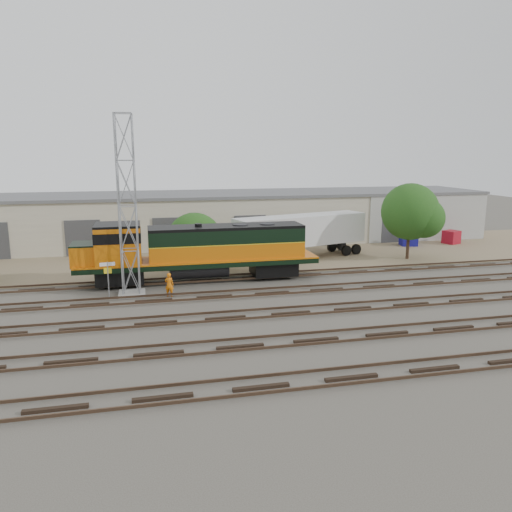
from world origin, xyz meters
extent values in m
plane|color=#47423A|center=(0.00, 0.00, 0.00)|extent=(140.00, 140.00, 0.00)
cube|color=#726047|center=(0.00, 15.00, 0.01)|extent=(80.00, 16.00, 0.02)
cube|color=black|center=(0.00, -12.00, 0.07)|extent=(80.00, 2.40, 0.14)
cube|color=#4C3828|center=(0.00, -12.75, 0.21)|extent=(80.00, 0.08, 0.14)
cube|color=#4C3828|center=(0.00, -11.25, 0.21)|extent=(80.00, 0.08, 0.14)
cube|color=black|center=(0.00, -7.50, 0.07)|extent=(80.00, 2.40, 0.14)
cube|color=#4C3828|center=(0.00, -8.25, 0.21)|extent=(80.00, 0.08, 0.14)
cube|color=#4C3828|center=(0.00, -6.75, 0.21)|extent=(80.00, 0.08, 0.14)
cube|color=black|center=(0.00, -3.00, 0.07)|extent=(80.00, 2.40, 0.14)
cube|color=#4C3828|center=(0.00, -3.75, 0.21)|extent=(80.00, 0.08, 0.14)
cube|color=#4C3828|center=(0.00, -2.25, 0.21)|extent=(80.00, 0.08, 0.14)
cube|color=black|center=(0.00, 1.50, 0.07)|extent=(80.00, 2.40, 0.14)
cube|color=#4C3828|center=(0.00, 0.75, 0.21)|extent=(80.00, 0.08, 0.14)
cube|color=#4C3828|center=(0.00, 2.25, 0.21)|extent=(80.00, 0.08, 0.14)
cube|color=black|center=(0.00, 6.00, 0.07)|extent=(80.00, 2.40, 0.14)
cube|color=#4C3828|center=(0.00, 5.25, 0.21)|extent=(80.00, 0.08, 0.14)
cube|color=#4C3828|center=(0.00, 6.75, 0.21)|extent=(80.00, 0.08, 0.14)
cube|color=beige|center=(0.00, 23.00, 2.50)|extent=(58.00, 10.00, 5.00)
cube|color=#59595B|center=(0.00, 23.00, 5.15)|extent=(58.40, 10.40, 0.30)
cube|color=#999993|center=(22.00, 17.95, 2.50)|extent=(14.00, 0.10, 5.00)
cube|color=#333335|center=(-14.00, 17.94, 1.70)|extent=(3.20, 0.12, 3.40)
cube|color=#333335|center=(-6.00, 17.94, 1.70)|extent=(3.20, 0.12, 3.40)
cube|color=#333335|center=(2.00, 17.94, 1.70)|extent=(3.20, 0.12, 3.40)
cube|color=#333335|center=(10.00, 17.94, 1.70)|extent=(3.20, 0.12, 3.40)
cube|color=#333335|center=(18.00, 17.94, 1.70)|extent=(3.20, 0.12, 3.40)
cube|color=black|center=(-10.26, 6.00, 0.80)|extent=(3.36, 2.52, 1.05)
cube|color=black|center=(1.28, 6.00, 0.80)|extent=(3.36, 2.52, 1.05)
cube|color=black|center=(-4.49, 6.00, 1.51)|extent=(17.83, 3.15, 0.37)
cylinder|color=black|center=(-4.49, 6.00, 0.86)|extent=(4.41, 1.15, 1.15)
cube|color=#BF5D08|center=(-2.39, 6.00, 2.33)|extent=(11.54, 2.73, 1.26)
cube|color=black|center=(-2.39, 6.00, 3.48)|extent=(11.54, 2.73, 1.05)
cube|color=black|center=(-2.39, 6.00, 4.11)|extent=(11.54, 2.73, 0.21)
cube|color=#BF5D08|center=(-10.26, 6.00, 3.06)|extent=(3.15, 3.15, 2.73)
cube|color=black|center=(-10.26, 6.00, 4.51)|extent=(3.15, 3.15, 0.17)
cube|color=#BF5D08|center=(-12.67, 6.00, 2.43)|extent=(1.68, 2.52, 1.47)
cube|color=gray|center=(-9.41, 3.43, 0.10)|extent=(1.77, 1.77, 0.20)
cylinder|color=gray|center=(-9.95, 3.97, 6.11)|extent=(0.09, 0.09, 11.83)
cylinder|color=gray|center=(-8.87, 3.97, 6.11)|extent=(0.09, 0.09, 11.83)
cylinder|color=gray|center=(-9.95, 2.88, 6.11)|extent=(0.09, 0.09, 11.83)
cylinder|color=gray|center=(-8.87, 2.88, 6.11)|extent=(0.09, 0.09, 11.83)
cylinder|color=gray|center=(-10.91, 3.29, 1.22)|extent=(0.08, 0.08, 2.43)
cube|color=white|center=(-10.91, 3.29, 2.27)|extent=(0.99, 0.19, 0.24)
cube|color=yellow|center=(-10.91, 3.29, 1.82)|extent=(0.50, 0.12, 0.39)
imported|color=orange|center=(-6.92, 2.48, 0.82)|extent=(0.70, 0.57, 1.65)
cube|color=silver|center=(5.53, 12.31, 2.64)|extent=(13.13, 6.19, 2.69)
cube|color=black|center=(10.39, 13.76, 0.50)|extent=(3.00, 3.07, 0.99)
cube|color=black|center=(1.05, 9.93, 0.65)|extent=(0.15, 0.15, 1.29)
cube|color=black|center=(0.48, 11.83, 0.65)|extent=(0.15, 0.15, 1.29)
cube|color=navy|center=(18.52, 15.97, 0.75)|extent=(1.88, 1.80, 1.50)
cube|color=maroon|center=(23.57, 15.99, 0.70)|extent=(1.94, 1.89, 1.40)
cylinder|color=#382619|center=(-4.21, 11.66, 0.22)|extent=(0.33, 0.33, 0.44)
sphere|color=#124215|center=(-4.21, 11.66, 2.14)|extent=(4.85, 4.85, 4.85)
sphere|color=#124215|center=(-3.24, 10.93, 1.65)|extent=(3.39, 3.39, 3.39)
cylinder|color=#382619|center=(15.01, 9.96, 1.28)|extent=(0.29, 0.29, 2.55)
sphere|color=#124215|center=(15.01, 9.96, 4.34)|extent=(5.11, 5.11, 5.11)
sphere|color=#124215|center=(16.03, 9.19, 3.83)|extent=(3.58, 3.58, 3.58)
camera|label=1|loc=(-8.44, -30.52, 9.59)|focal=35.00mm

